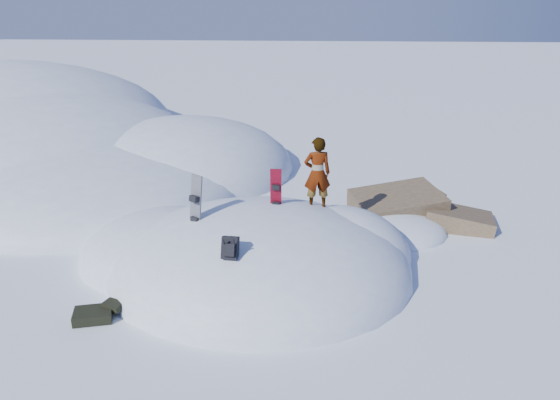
# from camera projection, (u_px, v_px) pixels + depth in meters

# --- Properties ---
(ground) EXTENTS (120.00, 120.00, 0.00)m
(ground) POSITION_uv_depth(u_px,v_px,m) (259.00, 272.00, 12.58)
(ground) COLOR white
(ground) RESTS_ON ground
(snow_mound) EXTENTS (8.00, 6.00, 3.00)m
(snow_mound) POSITION_uv_depth(u_px,v_px,m) (253.00, 267.00, 12.81)
(snow_mound) COLOR white
(snow_mound) RESTS_ON ground
(snow_ridge) EXTENTS (21.50, 18.50, 6.40)m
(snow_ridge) POSITION_uv_depth(u_px,v_px,m) (29.00, 148.00, 22.33)
(snow_ridge) COLOR white
(snow_ridge) RESTS_ON ground
(rock_outcrop) EXTENTS (4.68, 4.41, 1.68)m
(rock_outcrop) POSITION_uv_depth(u_px,v_px,m) (402.00, 223.00, 15.17)
(rock_outcrop) COLOR brown
(rock_outcrop) RESTS_ON ground
(snowboard_red) EXTENTS (0.26, 0.12, 1.39)m
(snowboard_red) POSITION_uv_depth(u_px,v_px,m) (276.00, 197.00, 12.59)
(snowboard_red) COLOR #B90927
(snowboard_red) RESTS_ON snow_mound
(snowboard_dark) EXTENTS (0.40, 0.38, 1.65)m
(snowboard_dark) POSITION_uv_depth(u_px,v_px,m) (195.00, 211.00, 11.91)
(snowboard_dark) COLOR black
(snowboard_dark) RESTS_ON snow_mound
(backpack) EXTENTS (0.34, 0.43, 0.52)m
(backpack) POSITION_uv_depth(u_px,v_px,m) (230.00, 248.00, 10.54)
(backpack) COLOR black
(backpack) RESTS_ON snow_mound
(gear_pile) EXTENTS (0.99, 0.76, 0.26)m
(gear_pile) POSITION_uv_depth(u_px,v_px,m) (96.00, 313.00, 10.75)
(gear_pile) COLOR black
(gear_pile) RESTS_ON ground
(person) EXTENTS (0.70, 0.52, 1.74)m
(person) POSITION_uv_depth(u_px,v_px,m) (317.00, 173.00, 12.70)
(person) COLOR slate
(person) RESTS_ON snow_mound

